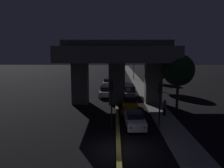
# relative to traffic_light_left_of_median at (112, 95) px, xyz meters

# --- Properties ---
(ground_plane) EXTENTS (200.00, 200.00, 0.00)m
(ground_plane) POSITION_rel_traffic_light_left_of_median_xyz_m (0.57, -4.97, -3.19)
(ground_plane) COLOR black
(median_divider) EXTENTS (0.34, 126.00, 0.38)m
(median_divider) POSITION_rel_traffic_light_left_of_median_xyz_m (0.57, 30.03, -3.00)
(median_divider) COLOR olive
(median_divider) RESTS_ON ground_plane
(sidewalk_right) EXTENTS (2.46, 126.00, 0.14)m
(sidewalk_right) POSITION_rel_traffic_light_left_of_median_xyz_m (5.61, 23.03, -3.12)
(sidewalk_right) COLOR gray
(sidewalk_right) RESTS_ON ground_plane
(elevated_overpass) EXTENTS (15.22, 9.24, 8.70)m
(elevated_overpass) POSITION_rel_traffic_light_left_of_median_xyz_m (0.57, 9.64, 2.88)
(elevated_overpass) COLOR #5B5956
(elevated_overpass) RESTS_ON ground_plane
(traffic_light_left_of_median) EXTENTS (0.30, 0.49, 4.68)m
(traffic_light_left_of_median) POSITION_rel_traffic_light_left_of_median_xyz_m (0.00, 0.00, 0.00)
(traffic_light_left_of_median) COLOR black
(traffic_light_left_of_median) RESTS_ON ground_plane
(traffic_light_right_of_median) EXTENTS (0.30, 0.49, 4.51)m
(traffic_light_right_of_median) POSITION_rel_traffic_light_left_of_median_xyz_m (4.48, 0.00, -0.11)
(traffic_light_right_of_median) COLOR black
(traffic_light_right_of_median) RESTS_ON ground_plane
(street_lamp) EXTENTS (2.54, 0.32, 7.95)m
(street_lamp) POSITION_rel_traffic_light_left_of_median_xyz_m (4.74, 34.83, 1.54)
(street_lamp) COLOR #2D2D30
(street_lamp) RESTS_ON ground_plane
(car_white_lead) EXTENTS (1.95, 4.24, 1.57)m
(car_white_lead) POSITION_rel_traffic_light_left_of_median_xyz_m (2.17, -0.09, -2.40)
(car_white_lead) COLOR silver
(car_white_lead) RESTS_ON ground_plane
(car_taxi_yellow_second) EXTENTS (2.04, 4.01, 1.71)m
(car_taxi_yellow_second) POSITION_rel_traffic_light_left_of_median_xyz_m (2.18, 6.88, -2.31)
(car_taxi_yellow_second) COLOR gold
(car_taxi_yellow_second) RESTS_ON ground_plane
(car_white_third) EXTENTS (2.01, 4.76, 1.83)m
(car_white_third) POSITION_rel_traffic_light_left_of_median_xyz_m (2.61, 14.37, -2.23)
(car_white_third) COLOR silver
(car_white_third) RESTS_ON ground_plane
(car_grey_fourth) EXTENTS (1.90, 4.50, 1.34)m
(car_grey_fourth) POSITION_rel_traffic_light_left_of_median_xyz_m (2.32, 20.02, -2.49)
(car_grey_fourth) COLOR #515459
(car_grey_fourth) RESTS_ON ground_plane
(car_silver_lead_oncoming) EXTENTS (2.07, 4.70, 1.61)m
(car_silver_lead_oncoming) POSITION_rel_traffic_light_left_of_median_xyz_m (-1.19, 14.37, -2.36)
(car_silver_lead_oncoming) COLOR gray
(car_silver_lead_oncoming) RESTS_ON ground_plane
(car_white_second_oncoming) EXTENTS (2.10, 4.54, 1.39)m
(car_white_second_oncoming) POSITION_rel_traffic_light_left_of_median_xyz_m (-1.16, 25.40, -2.49)
(car_white_second_oncoming) COLOR silver
(car_white_second_oncoming) RESTS_ON ground_plane
(motorcycle_black_filtering_near) EXTENTS (0.32, 1.69, 1.39)m
(motorcycle_black_filtering_near) POSITION_rel_traffic_light_left_of_median_xyz_m (1.12, 2.63, -2.59)
(motorcycle_black_filtering_near) COLOR black
(motorcycle_black_filtering_near) RESTS_ON ground_plane
(motorcycle_blue_filtering_mid) EXTENTS (0.34, 1.77, 1.46)m
(motorcycle_blue_filtering_mid) POSITION_rel_traffic_light_left_of_median_xyz_m (1.13, 9.89, -2.57)
(motorcycle_blue_filtering_mid) COLOR black
(motorcycle_blue_filtering_mid) RESTS_ON ground_plane
(pedestrian_on_sidewalk) EXTENTS (0.39, 0.39, 1.83)m
(pedestrian_on_sidewalk) POSITION_rel_traffic_light_left_of_median_xyz_m (5.81, 3.57, -2.14)
(pedestrian_on_sidewalk) COLOR black
(pedestrian_on_sidewalk) RESTS_ON sidewalk_right
(roadside_tree_kerbside_near) EXTENTS (3.83, 3.83, 6.87)m
(roadside_tree_kerbside_near) POSITION_rel_traffic_light_left_of_median_xyz_m (7.94, 6.24, 1.74)
(roadside_tree_kerbside_near) COLOR #2D2116
(roadside_tree_kerbside_near) RESTS_ON ground_plane
(roadside_tree_kerbside_mid) EXTENTS (4.14, 4.14, 6.27)m
(roadside_tree_kerbside_mid) POSITION_rel_traffic_light_left_of_median_xyz_m (8.36, 19.22, 0.99)
(roadside_tree_kerbside_mid) COLOR #38281C
(roadside_tree_kerbside_mid) RESTS_ON ground_plane
(roadside_tree_kerbside_far) EXTENTS (3.26, 3.26, 5.49)m
(roadside_tree_kerbside_far) POSITION_rel_traffic_light_left_of_median_xyz_m (8.75, 31.30, 0.64)
(roadside_tree_kerbside_far) COLOR #2D2116
(roadside_tree_kerbside_far) RESTS_ON ground_plane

